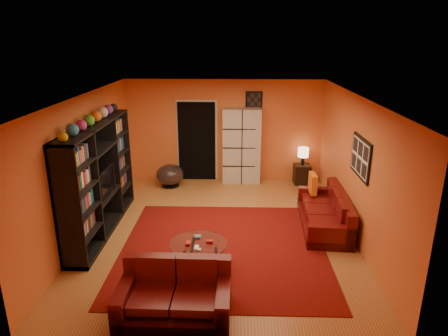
{
  "coord_description": "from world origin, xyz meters",
  "views": [
    {
      "loc": [
        0.3,
        -7.01,
        3.59
      ],
      "look_at": [
        0.09,
        0.1,
        1.25
      ],
      "focal_mm": 32.0,
      "sensor_mm": 36.0,
      "label": 1
    }
  ],
  "objects_px": {
    "bowl_chair": "(170,175)",
    "sofa": "(328,213)",
    "tv": "(102,182)",
    "loveseat": "(175,293)",
    "side_table": "(302,174)",
    "entertainment_unit": "(99,178)",
    "storage_cabinet": "(242,146)",
    "table_lamp": "(303,153)",
    "coffee_table": "(198,246)"
  },
  "relations": [
    {
      "from": "bowl_chair",
      "to": "sofa",
      "type": "bearing_deg",
      "value": -31.65
    },
    {
      "from": "tv",
      "to": "loveseat",
      "type": "bearing_deg",
      "value": -144.51
    },
    {
      "from": "sofa",
      "to": "side_table",
      "type": "distance_m",
      "value": 2.45
    },
    {
      "from": "entertainment_unit",
      "to": "bowl_chair",
      "type": "xyz_separation_m",
      "value": [
        0.94,
        2.38,
        -0.75
      ]
    },
    {
      "from": "sofa",
      "to": "bowl_chair",
      "type": "distance_m",
      "value": 4.08
    },
    {
      "from": "sofa",
      "to": "storage_cabinet",
      "type": "distance_m",
      "value": 3.13
    },
    {
      "from": "tv",
      "to": "table_lamp",
      "type": "bearing_deg",
      "value": -57.52
    },
    {
      "from": "entertainment_unit",
      "to": "coffee_table",
      "type": "xyz_separation_m",
      "value": [
        2.0,
        -1.38,
        -0.63
      ]
    },
    {
      "from": "coffee_table",
      "to": "bowl_chair",
      "type": "bearing_deg",
      "value": 105.69
    },
    {
      "from": "bowl_chair",
      "to": "coffee_table",
      "type": "bearing_deg",
      "value": -74.31
    },
    {
      "from": "bowl_chair",
      "to": "side_table",
      "type": "xyz_separation_m",
      "value": [
        3.34,
        0.31,
        -0.05
      ]
    },
    {
      "from": "coffee_table",
      "to": "side_table",
      "type": "height_order",
      "value": "side_table"
    },
    {
      "from": "side_table",
      "to": "table_lamp",
      "type": "height_order",
      "value": "table_lamp"
    },
    {
      "from": "tv",
      "to": "bowl_chair",
      "type": "relative_size",
      "value": 1.32
    },
    {
      "from": "entertainment_unit",
      "to": "side_table",
      "type": "relative_size",
      "value": 6.0
    },
    {
      "from": "storage_cabinet",
      "to": "bowl_chair",
      "type": "xyz_separation_m",
      "value": [
        -1.8,
        -0.42,
        -0.65
      ]
    },
    {
      "from": "tv",
      "to": "loveseat",
      "type": "height_order",
      "value": "tv"
    },
    {
      "from": "storage_cabinet",
      "to": "side_table",
      "type": "xyz_separation_m",
      "value": [
        1.55,
        -0.11,
        -0.71
      ]
    },
    {
      "from": "sofa",
      "to": "side_table",
      "type": "relative_size",
      "value": 4.16
    },
    {
      "from": "entertainment_unit",
      "to": "storage_cabinet",
      "type": "relative_size",
      "value": 1.57
    },
    {
      "from": "entertainment_unit",
      "to": "bowl_chair",
      "type": "relative_size",
      "value": 4.34
    },
    {
      "from": "tv",
      "to": "side_table",
      "type": "height_order",
      "value": "tv"
    },
    {
      "from": "tv",
      "to": "storage_cabinet",
      "type": "bearing_deg",
      "value": -43.77
    },
    {
      "from": "entertainment_unit",
      "to": "coffee_table",
      "type": "bearing_deg",
      "value": -34.68
    },
    {
      "from": "entertainment_unit",
      "to": "bowl_chair",
      "type": "distance_m",
      "value": 2.67
    },
    {
      "from": "storage_cabinet",
      "to": "bowl_chair",
      "type": "relative_size",
      "value": 2.76
    },
    {
      "from": "loveseat",
      "to": "bowl_chair",
      "type": "distance_m",
      "value": 4.87
    },
    {
      "from": "sofa",
      "to": "coffee_table",
      "type": "distance_m",
      "value": 2.91
    },
    {
      "from": "coffee_table",
      "to": "storage_cabinet",
      "type": "xyz_separation_m",
      "value": [
        0.74,
        4.18,
        0.53
      ]
    },
    {
      "from": "sofa",
      "to": "loveseat",
      "type": "distance_m",
      "value": 3.75
    },
    {
      "from": "coffee_table",
      "to": "side_table",
      "type": "distance_m",
      "value": 4.67
    },
    {
      "from": "loveseat",
      "to": "table_lamp",
      "type": "relative_size",
      "value": 3.41
    },
    {
      "from": "storage_cabinet",
      "to": "side_table",
      "type": "relative_size",
      "value": 3.82
    },
    {
      "from": "tv",
      "to": "storage_cabinet",
      "type": "relative_size",
      "value": 0.48
    },
    {
      "from": "loveseat",
      "to": "coffee_table",
      "type": "relative_size",
      "value": 1.64
    },
    {
      "from": "side_table",
      "to": "table_lamp",
      "type": "bearing_deg",
      "value": 0.0
    },
    {
      "from": "bowl_chair",
      "to": "side_table",
      "type": "bearing_deg",
      "value": 5.27
    },
    {
      "from": "side_table",
      "to": "tv",
      "type": "bearing_deg",
      "value": -147.52
    },
    {
      "from": "coffee_table",
      "to": "storage_cabinet",
      "type": "distance_m",
      "value": 4.28
    },
    {
      "from": "sofa",
      "to": "storage_cabinet",
      "type": "relative_size",
      "value": 1.09
    },
    {
      "from": "entertainment_unit",
      "to": "sofa",
      "type": "height_order",
      "value": "entertainment_unit"
    },
    {
      "from": "entertainment_unit",
      "to": "bowl_chair",
      "type": "bearing_deg",
      "value": 68.51
    },
    {
      "from": "tv",
      "to": "sofa",
      "type": "relative_size",
      "value": 0.44
    },
    {
      "from": "storage_cabinet",
      "to": "table_lamp",
      "type": "bearing_deg",
      "value": -2.36
    },
    {
      "from": "loveseat",
      "to": "bowl_chair",
      "type": "relative_size",
      "value": 2.2
    },
    {
      "from": "sofa",
      "to": "side_table",
      "type": "xyz_separation_m",
      "value": [
        -0.13,
        2.45,
        -0.04
      ]
    },
    {
      "from": "entertainment_unit",
      "to": "table_lamp",
      "type": "bearing_deg",
      "value": 32.16
    },
    {
      "from": "loveseat",
      "to": "coffee_table",
      "type": "distance_m",
      "value": 1.07
    },
    {
      "from": "tv",
      "to": "sofa",
      "type": "height_order",
      "value": "tv"
    },
    {
      "from": "bowl_chair",
      "to": "loveseat",
      "type": "bearing_deg",
      "value": -80.15
    }
  ]
}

